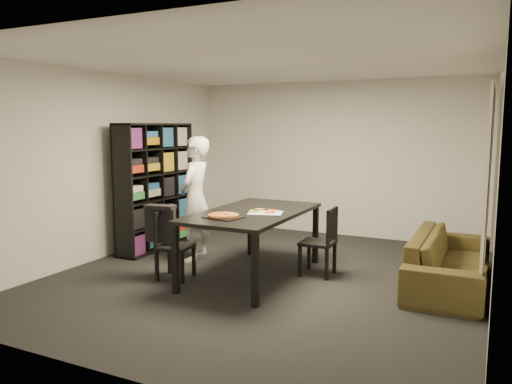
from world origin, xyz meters
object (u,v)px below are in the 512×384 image
at_px(pepperoni_pizza, 223,215).
at_px(sofa, 450,260).
at_px(chair_left, 169,240).
at_px(dining_table, 252,217).
at_px(baking_tray, 223,217).
at_px(bookshelf, 155,186).
at_px(person, 195,199).
at_px(chair_right, 324,237).

relative_size(pepperoni_pizza, sofa, 0.17).
bearing_deg(chair_left, dining_table, -69.77).
height_order(dining_table, baking_tray, baking_tray).
xyz_separation_m(dining_table, baking_tray, (-0.11, -0.53, 0.08)).
distance_m(bookshelf, sofa, 4.25).
bearing_deg(person, dining_table, 62.82).
bearing_deg(dining_table, chair_right, 28.59).
xyz_separation_m(chair_right, person, (-1.83, -0.09, 0.37)).
distance_m(pepperoni_pizza, sofa, 2.70).
distance_m(bookshelf, person, 0.98).
height_order(bookshelf, pepperoni_pizza, bookshelf).
xyz_separation_m(bookshelf, sofa, (4.20, 0.03, -0.64)).
xyz_separation_m(dining_table, chair_right, (0.78, 0.43, -0.26)).
distance_m(chair_left, person, 0.93).
bearing_deg(chair_left, sofa, -78.00).
xyz_separation_m(dining_table, person, (-1.05, 0.34, 0.11)).
bearing_deg(baking_tray, pepperoni_pizza, 86.92).
height_order(bookshelf, dining_table, bookshelf).
height_order(chair_left, pepperoni_pizza, pepperoni_pizza).
relative_size(chair_left, baking_tray, 2.10).
relative_size(dining_table, chair_left, 2.36).
height_order(bookshelf, chair_left, bookshelf).
bearing_deg(chair_right, baking_tray, -43.94).
distance_m(chair_left, chair_right, 1.91).
bearing_deg(sofa, bookshelf, 90.41).
relative_size(bookshelf, dining_table, 0.96).
xyz_separation_m(person, pepperoni_pizza, (0.94, -0.87, -0.01)).
distance_m(baking_tray, sofa, 2.69).
bearing_deg(bookshelf, pepperoni_pizza, -32.63).
xyz_separation_m(bookshelf, dining_table, (1.97, -0.67, -0.20)).
height_order(pepperoni_pizza, sofa, pepperoni_pizza).
height_order(bookshelf, baking_tray, bookshelf).
xyz_separation_m(dining_table, chair_left, (-0.89, -0.50, -0.27)).
bearing_deg(person, chair_left, 1.31).
relative_size(dining_table, person, 1.15).
xyz_separation_m(chair_left, pepperoni_pizza, (0.79, -0.03, 0.37)).
distance_m(person, baking_tray, 1.28).
bearing_deg(dining_table, baking_tray, -101.34).
distance_m(person, sofa, 3.35).
bearing_deg(baking_tray, chair_right, 47.09).
xyz_separation_m(pepperoni_pizza, sofa, (2.34, 1.22, -0.55)).
relative_size(chair_left, sofa, 0.40).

